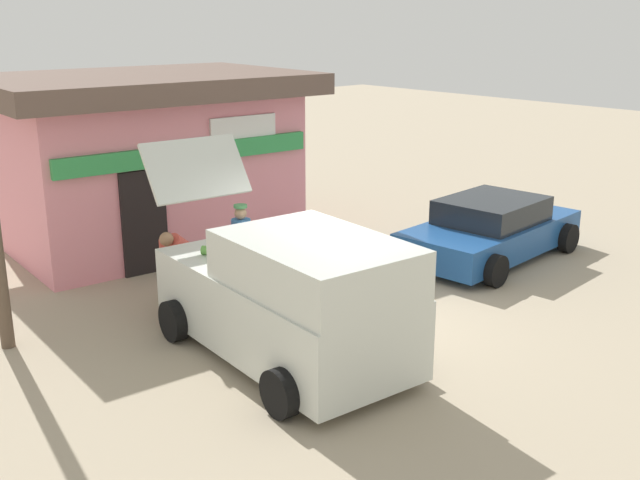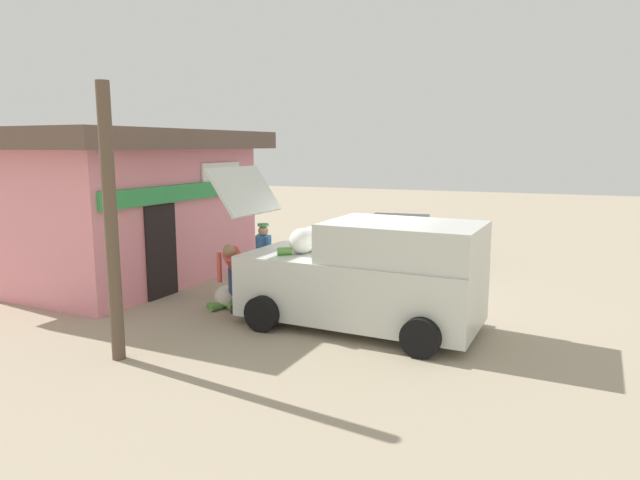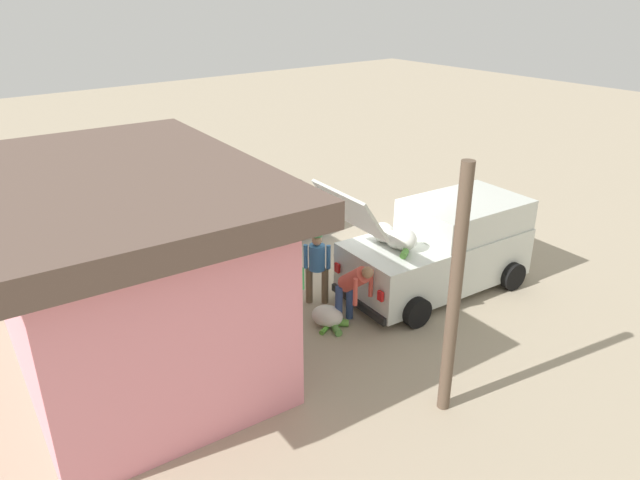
{
  "view_description": "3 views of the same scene",
  "coord_description": "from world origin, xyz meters",
  "px_view_note": "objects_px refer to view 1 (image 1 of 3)",
  "views": [
    {
      "loc": [
        -7.99,
        -8.3,
        4.78
      ],
      "look_at": [
        0.52,
        1.29,
        0.94
      ],
      "focal_mm": 42.69,
      "sensor_mm": 36.0,
      "label": 1
    },
    {
      "loc": [
        -11.12,
        -3.34,
        3.24
      ],
      "look_at": [
        1.33,
        1.58,
        0.99
      ],
      "focal_mm": 31.77,
      "sensor_mm": 36.0,
      "label": 2
    },
    {
      "loc": [
        -9.43,
        8.93,
        6.39
      ],
      "look_at": [
        0.33,
        1.33,
        0.94
      ],
      "focal_mm": 33.14,
      "sensor_mm": 36.0,
      "label": 3
    }
  ],
  "objects_px": {
    "storefront_bar": "(147,157)",
    "vendor_standing": "(242,243)",
    "unloaded_banana_pile": "(188,288)",
    "parked_sedan": "(491,230)",
    "customer_bending": "(184,259)",
    "paint_bucket": "(304,242)",
    "delivery_van": "(288,296)"
  },
  "relations": [
    {
      "from": "vendor_standing",
      "to": "parked_sedan",
      "type": "bearing_deg",
      "value": -18.67
    },
    {
      "from": "customer_bending",
      "to": "paint_bucket",
      "type": "xyz_separation_m",
      "value": [
        3.66,
        1.26,
        -0.72
      ]
    },
    {
      "from": "parked_sedan",
      "to": "storefront_bar",
      "type": "bearing_deg",
      "value": 129.5
    },
    {
      "from": "vendor_standing",
      "to": "customer_bending",
      "type": "relative_size",
      "value": 1.14
    },
    {
      "from": "vendor_standing",
      "to": "paint_bucket",
      "type": "relative_size",
      "value": 4.74
    },
    {
      "from": "storefront_bar",
      "to": "unloaded_banana_pile",
      "type": "bearing_deg",
      "value": -110.2
    },
    {
      "from": "delivery_van",
      "to": "parked_sedan",
      "type": "xyz_separation_m",
      "value": [
        6.06,
        0.97,
        -0.39
      ]
    },
    {
      "from": "parked_sedan",
      "to": "customer_bending",
      "type": "height_order",
      "value": "customer_bending"
    },
    {
      "from": "unloaded_banana_pile",
      "to": "paint_bucket",
      "type": "bearing_deg",
      "value": 14.33
    },
    {
      "from": "delivery_van",
      "to": "customer_bending",
      "type": "relative_size",
      "value": 3.5
    },
    {
      "from": "customer_bending",
      "to": "paint_bucket",
      "type": "height_order",
      "value": "customer_bending"
    },
    {
      "from": "customer_bending",
      "to": "delivery_van",
      "type": "bearing_deg",
      "value": -88.77
    },
    {
      "from": "storefront_bar",
      "to": "customer_bending",
      "type": "relative_size",
      "value": 4.77
    },
    {
      "from": "paint_bucket",
      "to": "storefront_bar",
      "type": "bearing_deg",
      "value": 128.9
    },
    {
      "from": "storefront_bar",
      "to": "vendor_standing",
      "type": "bearing_deg",
      "value": -95.74
    },
    {
      "from": "storefront_bar",
      "to": "unloaded_banana_pile",
      "type": "height_order",
      "value": "storefront_bar"
    },
    {
      "from": "storefront_bar",
      "to": "vendor_standing",
      "type": "height_order",
      "value": "storefront_bar"
    },
    {
      "from": "delivery_van",
      "to": "unloaded_banana_pile",
      "type": "distance_m",
      "value": 3.15
    },
    {
      "from": "delivery_van",
      "to": "customer_bending",
      "type": "height_order",
      "value": "delivery_van"
    },
    {
      "from": "storefront_bar",
      "to": "paint_bucket",
      "type": "bearing_deg",
      "value": -51.1
    },
    {
      "from": "unloaded_banana_pile",
      "to": "paint_bucket",
      "type": "relative_size",
      "value": 2.69
    },
    {
      "from": "unloaded_banana_pile",
      "to": "parked_sedan",
      "type": "bearing_deg",
      "value": -19.5
    },
    {
      "from": "vendor_standing",
      "to": "customer_bending",
      "type": "height_order",
      "value": "vendor_standing"
    },
    {
      "from": "storefront_bar",
      "to": "delivery_van",
      "type": "distance_m",
      "value": 6.74
    },
    {
      "from": "delivery_van",
      "to": "paint_bucket",
      "type": "height_order",
      "value": "delivery_van"
    },
    {
      "from": "storefront_bar",
      "to": "vendor_standing",
      "type": "distance_m",
      "value": 4.0
    },
    {
      "from": "customer_bending",
      "to": "vendor_standing",
      "type": "bearing_deg",
      "value": -0.2
    },
    {
      "from": "parked_sedan",
      "to": "customer_bending",
      "type": "bearing_deg",
      "value": 164.66
    },
    {
      "from": "storefront_bar",
      "to": "parked_sedan",
      "type": "xyz_separation_m",
      "value": [
        4.57,
        -5.54,
        -1.29
      ]
    },
    {
      "from": "parked_sedan",
      "to": "unloaded_banana_pile",
      "type": "distance_m",
      "value": 6.21
    },
    {
      "from": "delivery_van",
      "to": "customer_bending",
      "type": "bearing_deg",
      "value": 91.23
    },
    {
      "from": "storefront_bar",
      "to": "paint_bucket",
      "type": "distance_m",
      "value": 3.77
    }
  ]
}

